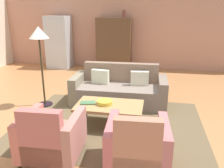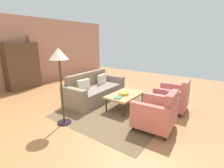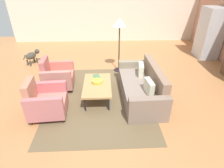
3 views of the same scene
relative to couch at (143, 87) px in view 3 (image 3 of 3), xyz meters
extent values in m
plane|color=#B17546|center=(-0.33, -0.91, -0.29)|extent=(11.15, 11.15, 0.00)
cube|color=beige|center=(-4.97, -0.91, 1.11)|extent=(0.12, 8.71, 2.80)
cube|color=brown|center=(0.00, -1.14, -0.28)|extent=(3.40, 2.60, 0.01)
cube|color=gray|center=(0.00, -0.09, -0.08)|extent=(1.76, 0.95, 0.42)
cube|color=#856854|center=(-0.01, 0.27, 0.14)|extent=(1.74, 0.23, 0.86)
cube|color=#7E6A5D|center=(0.96, -0.06, 0.02)|extent=(0.21, 0.90, 0.62)
cube|color=gray|center=(-0.96, -0.11, 0.02)|extent=(0.21, 0.90, 0.62)
cube|color=beige|center=(0.45, 0.03, 0.29)|extent=(0.41, 0.17, 0.32)
cube|color=beige|center=(-0.45, 0.00, 0.29)|extent=(0.41, 0.17, 0.32)
cylinder|color=black|center=(-0.53, -0.91, -0.11)|extent=(0.04, 0.04, 0.36)
cylinder|color=black|center=(0.53, -0.91, -0.11)|extent=(0.04, 0.04, 0.36)
cylinder|color=#232726|center=(-0.53, -1.47, -0.11)|extent=(0.04, 0.04, 0.36)
cylinder|color=black|center=(0.53, -1.47, -0.11)|extent=(0.04, 0.04, 0.36)
cube|color=#AA814F|center=(0.00, -1.19, 0.10)|extent=(1.20, 0.70, 0.05)
cylinder|color=black|center=(-0.95, -1.96, -0.24)|extent=(0.05, 0.05, 0.10)
cylinder|color=#391A1B|center=(-0.28, -1.93, -0.24)|extent=(0.05, 0.05, 0.10)
cylinder|color=black|center=(-0.92, -2.64, -0.24)|extent=(0.05, 0.05, 0.10)
cylinder|color=#382213|center=(-0.24, -2.61, -0.24)|extent=(0.05, 0.05, 0.10)
cube|color=#C56E5B|center=(-0.60, -2.29, -0.04)|extent=(0.60, 0.83, 0.30)
cube|color=#B3615A|center=(-0.58, -2.62, 0.20)|extent=(0.57, 0.17, 0.78)
cube|color=#C4695C|center=(-0.94, -2.30, 0.09)|extent=(0.16, 0.81, 0.56)
cube|color=#B4746A|center=(-0.26, -2.27, 0.09)|extent=(0.16, 0.81, 0.56)
cylinder|color=#35251E|center=(0.24, -1.97, -0.24)|extent=(0.05, 0.05, 0.10)
cylinder|color=#342117|center=(0.92, -1.92, -0.24)|extent=(0.05, 0.05, 0.10)
cylinder|color=#312D19|center=(0.29, -2.65, -0.24)|extent=(0.05, 0.05, 0.10)
cylinder|color=#3C2818|center=(0.96, -2.60, -0.24)|extent=(0.05, 0.05, 0.10)
cube|color=#C66E63|center=(0.60, -2.29, -0.04)|extent=(0.61, 0.84, 0.30)
cube|color=#B4755B|center=(0.62, -2.62, 0.20)|extent=(0.57, 0.18, 0.78)
cube|color=#BF6265|center=(0.26, -2.31, 0.09)|extent=(0.17, 0.81, 0.56)
cube|color=#B3686A|center=(0.94, -2.26, 0.09)|extent=(0.17, 0.81, 0.56)
cylinder|color=gold|center=(-0.08, -1.19, 0.16)|extent=(0.28, 0.28, 0.07)
cube|color=#467049|center=(-0.39, -1.21, 0.14)|extent=(0.30, 0.21, 0.02)
cube|color=#B7BABF|center=(-2.71, 3.00, 0.64)|extent=(0.80, 0.70, 1.85)
cylinder|color=#99999E|center=(-2.66, 3.37, 0.73)|extent=(0.02, 0.02, 0.70)
cylinder|color=black|center=(-1.61, -0.51, -0.27)|extent=(0.32, 0.32, 0.03)
cylinder|color=#342C19|center=(-1.61, -0.51, 0.47)|extent=(0.04, 0.04, 1.45)
cone|color=silver|center=(-1.61, -0.51, 1.31)|extent=(0.40, 0.40, 0.24)
cylinder|color=#3E3D33|center=(-2.43, -3.59, -0.19)|extent=(0.06, 0.06, 0.20)
cylinder|color=#3E3D33|center=(-2.35, -3.47, -0.19)|extent=(0.06, 0.06, 0.20)
cylinder|color=#3E3D33|center=(-2.18, -3.75, -0.19)|extent=(0.06, 0.06, 0.20)
cylinder|color=#3E3D33|center=(-2.10, -3.63, -0.19)|extent=(0.06, 0.06, 0.20)
ellipsoid|color=#3E3D33|center=(-2.26, -3.61, 0.03)|extent=(0.48, 0.43, 0.24)
sphere|color=#3E3D33|center=(-2.51, -3.46, 0.10)|extent=(0.17, 0.17, 0.17)
cylinder|color=#3E3D33|center=(-2.04, -3.75, 0.07)|extent=(0.13, 0.10, 0.17)
camera|label=1|loc=(0.77, -4.96, 1.75)|focal=37.11mm
camera|label=2|loc=(-3.75, -3.43, 1.59)|focal=26.13mm
camera|label=3|loc=(4.02, -0.99, 2.50)|focal=29.44mm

